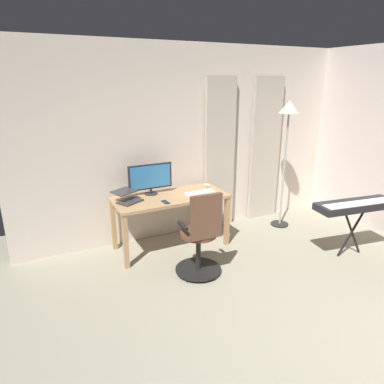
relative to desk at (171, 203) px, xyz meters
name	(u,v)px	position (x,y,z in m)	size (l,w,h in m)	color
ground_plane	(367,372)	(-0.54, 2.75, -0.65)	(8.38, 8.38, 0.00)	gray
back_room_partition	(190,142)	(-0.54, -0.48, 0.72)	(5.15, 0.10, 2.74)	beige
curtain_left_panel	(265,150)	(-1.85, -0.37, 0.50)	(0.55, 0.06, 2.30)	#BDB1A1
curtain_right_panel	(220,155)	(-0.98, -0.37, 0.50)	(0.50, 0.06, 2.30)	#BDB1A1
desk	(171,203)	(0.00, 0.00, 0.00)	(1.54, 0.66, 0.75)	tan
office_chair	(201,238)	(-0.02, 0.85, -0.17)	(0.56, 0.56, 1.06)	black
computer_monitor	(150,178)	(0.20, -0.21, 0.33)	(0.61, 0.18, 0.42)	#232328
computer_keyboard	(200,193)	(-0.41, 0.08, 0.11)	(0.42, 0.14, 0.02)	white
laptop	(128,198)	(0.58, -0.05, 0.15)	(0.41, 0.42, 0.14)	#333338
computer_mouse	(207,185)	(-0.66, -0.17, 0.11)	(0.06, 0.10, 0.04)	white
cell_phone_by_monitor	(165,202)	(0.15, 0.20, 0.10)	(0.07, 0.14, 0.01)	#232328
piano_keyboard	(356,206)	(-2.05, 1.29, 0.04)	(1.13, 0.48, 0.76)	black
floor_lamp	(288,124)	(-1.87, 0.08, 0.97)	(0.31, 0.31, 1.96)	black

